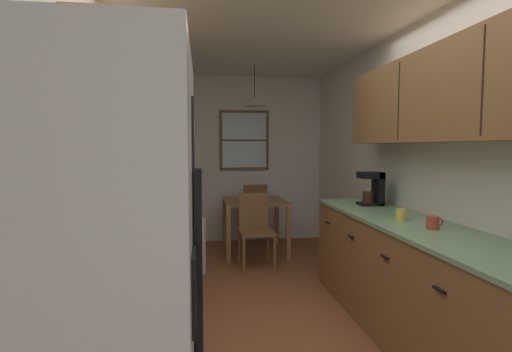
# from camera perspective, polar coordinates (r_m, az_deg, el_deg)

# --- Properties ---
(ground_plane) EXTENTS (12.00, 12.00, 0.00)m
(ground_plane) POSITION_cam_1_polar(r_m,az_deg,el_deg) (3.80, 1.36, -18.41)
(ground_plane) COLOR brown
(wall_left) EXTENTS (0.10, 9.00, 2.55)m
(wall_left) POSITION_cam_1_polar(r_m,az_deg,el_deg) (3.56, -20.61, 0.92)
(wall_left) COLOR white
(wall_left) RESTS_ON ground
(wall_right) EXTENTS (0.10, 9.00, 2.55)m
(wall_right) POSITION_cam_1_polar(r_m,az_deg,el_deg) (3.96, 21.05, 1.22)
(wall_right) COLOR white
(wall_right) RESTS_ON ground
(wall_back) EXTENTS (4.40, 0.10, 2.55)m
(wall_back) POSITION_cam_1_polar(r_m,az_deg,el_deg) (6.14, -2.60, 2.47)
(wall_back) COLOR white
(wall_back) RESTS_ON ground
(ceiling_slab) EXTENTS (4.40, 9.00, 0.08)m
(ceiling_slab) POSITION_cam_1_polar(r_m,az_deg,el_deg) (3.69, 1.44, 22.02)
(ceiling_slab) COLOR white
(refrigerator) EXTENTS (0.73, 0.73, 1.76)m
(refrigerator) POSITION_cam_1_polar(r_m,az_deg,el_deg) (1.44, -24.06, -20.04)
(refrigerator) COLOR white
(refrigerator) RESTS_ON ground
(stove_range) EXTENTS (0.66, 0.63, 1.10)m
(stove_range) POSITION_cam_1_polar(r_m,az_deg,el_deg) (2.24, -19.54, -22.34)
(stove_range) COLOR white
(stove_range) RESTS_ON ground
(microwave_over_range) EXTENTS (0.39, 0.59, 0.33)m
(microwave_over_range) POSITION_cam_1_polar(r_m,az_deg,el_deg) (2.04, -23.50, 8.18)
(microwave_over_range) COLOR white
(counter_left) EXTENTS (0.64, 2.01, 0.90)m
(counter_left) POSITION_cam_1_polar(r_m,az_deg,el_deg) (3.46, -15.11, -12.93)
(counter_left) COLOR olive
(counter_left) RESTS_ON ground
(upper_cabinets_left) EXTENTS (0.33, 2.09, 0.74)m
(upper_cabinets_left) POSITION_cam_1_polar(r_m,az_deg,el_deg) (3.30, -18.14, 10.56)
(upper_cabinets_left) COLOR olive
(counter_right) EXTENTS (0.64, 3.15, 0.90)m
(counter_right) POSITION_cam_1_polar(r_m,az_deg,el_deg) (3.14, 23.45, -14.96)
(counter_right) COLOR olive
(counter_right) RESTS_ON ground
(upper_cabinets_right) EXTENTS (0.33, 2.83, 0.66)m
(upper_cabinets_right) POSITION_cam_1_polar(r_m,az_deg,el_deg) (3.03, 27.03, 10.73)
(upper_cabinets_right) COLOR olive
(dining_table) EXTENTS (0.83, 0.86, 0.74)m
(dining_table) POSITION_cam_1_polar(r_m,az_deg,el_deg) (5.39, -0.21, -4.75)
(dining_table) COLOR olive
(dining_table) RESTS_ON ground
(dining_chair_near) EXTENTS (0.42, 0.42, 0.90)m
(dining_chair_near) POSITION_cam_1_polar(r_m,az_deg,el_deg) (4.78, -0.09, -7.40)
(dining_chair_near) COLOR brown
(dining_chair_near) RESTS_ON ground
(dining_chair_far) EXTENTS (0.45, 0.45, 0.90)m
(dining_chair_far) POSITION_cam_1_polar(r_m,az_deg,el_deg) (6.04, -0.36, -4.95)
(dining_chair_far) COLOR brown
(dining_chair_far) RESTS_ON ground
(pendant_light) EXTENTS (0.33, 0.33, 0.53)m
(pendant_light) POSITION_cam_1_polar(r_m,az_deg,el_deg) (5.35, -0.21, 10.72)
(pendant_light) COLOR black
(back_window) EXTENTS (0.76, 0.05, 0.92)m
(back_window) POSITION_cam_1_polar(r_m,az_deg,el_deg) (6.08, -1.72, 5.22)
(back_window) COLOR brown
(trash_bin) EXTENTS (0.34, 0.34, 0.63)m
(trash_bin) POSITION_cam_1_polar(r_m,az_deg,el_deg) (4.66, -9.44, -10.13)
(trash_bin) COLOR white
(trash_bin) RESTS_ON ground
(storage_canister) EXTENTS (0.11, 0.11, 0.20)m
(storage_canister) POSITION_cam_1_polar(r_m,az_deg,el_deg) (2.50, -17.85, -6.71)
(storage_canister) COLOR red
(storage_canister) RESTS_ON counter_left
(dish_towel) EXTENTS (0.02, 0.16, 0.24)m
(dish_towel) POSITION_cam_1_polar(r_m,az_deg,el_deg) (2.33, -9.57, -20.28)
(dish_towel) COLOR silver
(coffee_maker) EXTENTS (0.22, 0.18, 0.32)m
(coffee_maker) POSITION_cam_1_polar(r_m,az_deg,el_deg) (3.97, 16.70, -1.66)
(coffee_maker) COLOR black
(coffee_maker) RESTS_ON counter_right
(mug_by_coffeemaker) EXTENTS (0.12, 0.08, 0.09)m
(mug_by_coffeemaker) POSITION_cam_1_polar(r_m,az_deg,el_deg) (2.98, 24.36, -6.20)
(mug_by_coffeemaker) COLOR #BF3F33
(mug_by_coffeemaker) RESTS_ON counter_right
(mug_spare) EXTENTS (0.11, 0.08, 0.09)m
(mug_spare) POSITION_cam_1_polar(r_m,az_deg,el_deg) (3.24, 20.35, -5.26)
(mug_spare) COLOR #E5CC4C
(mug_spare) RESTS_ON counter_right
(table_serving_bowl) EXTENTS (0.18, 0.18, 0.06)m
(table_serving_bowl) POSITION_cam_1_polar(r_m,az_deg,el_deg) (5.42, -0.94, -3.10)
(table_serving_bowl) COLOR silver
(table_serving_bowl) RESTS_ON dining_table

